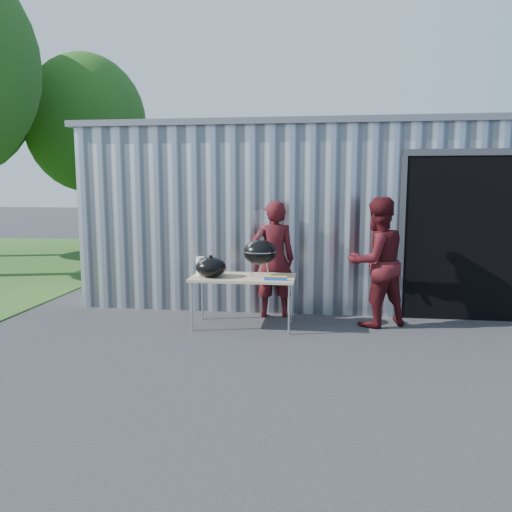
# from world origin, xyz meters

# --- Properties ---
(ground) EXTENTS (80.00, 80.00, 0.00)m
(ground) POSITION_xyz_m (0.00, 0.00, 0.00)
(ground) COLOR #2C2C2E
(building) EXTENTS (8.20, 6.20, 3.10)m
(building) POSITION_xyz_m (0.92, 4.59, 1.54)
(building) COLOR silver
(building) RESTS_ON ground
(tree_far) EXTENTS (3.69, 3.69, 6.11)m
(tree_far) POSITION_xyz_m (-6.50, 9.00, 3.98)
(tree_far) COLOR #442D19
(tree_far) RESTS_ON ground
(folding_table) EXTENTS (1.50, 0.75, 0.75)m
(folding_table) POSITION_xyz_m (-0.29, 0.88, 0.71)
(folding_table) COLOR tan
(folding_table) RESTS_ON ground
(kettle_grill) EXTENTS (0.49, 0.49, 0.95)m
(kettle_grill) POSITION_xyz_m (-0.05, 0.95, 1.16)
(kettle_grill) COLOR black
(kettle_grill) RESTS_ON folding_table
(grill_lid) EXTENTS (0.44, 0.44, 0.32)m
(grill_lid) POSITION_xyz_m (-0.74, 0.78, 0.89)
(grill_lid) COLOR black
(grill_lid) RESTS_ON folding_table
(paper_towels) EXTENTS (0.12, 0.12, 0.28)m
(paper_towels) POSITION_xyz_m (-0.91, 0.83, 0.89)
(paper_towels) COLOR white
(paper_towels) RESTS_ON folding_table
(white_tub) EXTENTS (0.20, 0.15, 0.10)m
(white_tub) POSITION_xyz_m (-0.84, 1.04, 0.80)
(white_tub) COLOR white
(white_tub) RESTS_ON folding_table
(foil_box) EXTENTS (0.32, 0.05, 0.06)m
(foil_box) POSITION_xyz_m (0.21, 0.63, 0.78)
(foil_box) COLOR #1B48B4
(foil_box) RESTS_ON folding_table
(person_cook) EXTENTS (0.74, 0.56, 1.83)m
(person_cook) POSITION_xyz_m (0.10, 1.51, 0.91)
(person_cook) COLOR #481015
(person_cook) RESTS_ON ground
(person_bystander) EXTENTS (1.15, 1.07, 1.90)m
(person_bystander) POSITION_xyz_m (1.64, 1.20, 0.95)
(person_bystander) COLOR #481015
(person_bystander) RESTS_ON ground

